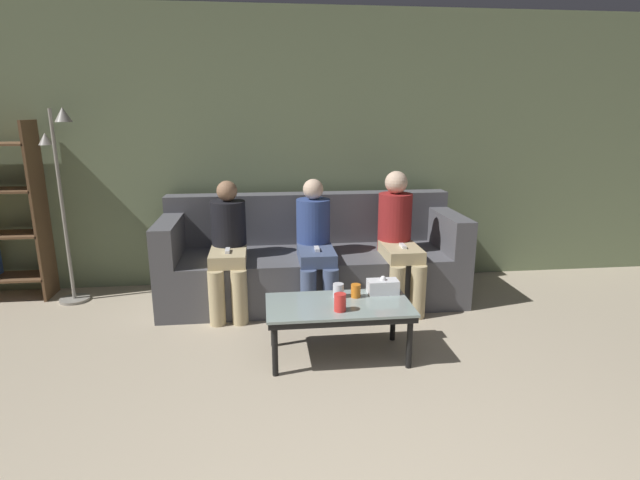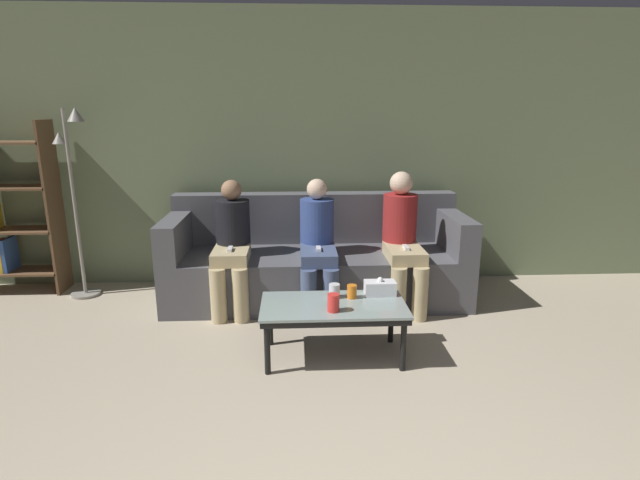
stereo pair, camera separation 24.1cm
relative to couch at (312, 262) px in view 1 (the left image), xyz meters
name	(u,v)px [view 1 (the left image)]	position (x,y,z in m)	size (l,w,h in m)	color
wall_back	(306,151)	(0.00, 0.52, 0.97)	(12.00, 0.06, 2.60)	#707F5B
couch	(312,262)	(0.00, 0.00, 0.00)	(2.65, 0.90, 0.92)	#515156
coffee_table	(339,309)	(0.06, -1.18, 0.02)	(0.99, 0.52, 0.40)	#8C9E99
cup_near_left	(356,291)	(0.20, -1.08, 0.11)	(0.07, 0.07, 0.10)	orange
cup_near_right	(338,290)	(0.08, -1.06, 0.11)	(0.08, 0.08, 0.10)	silver
cup_far_center	(340,302)	(0.05, -1.31, 0.12)	(0.08, 0.08, 0.12)	red
tissue_box	(383,286)	(0.41, -1.02, 0.11)	(0.22, 0.12, 0.13)	white
standing_lamp	(62,186)	(-2.14, 0.15, 0.71)	(0.31, 0.26, 1.70)	gray
seated_person_left_end	(228,244)	(-0.73, -0.23, 0.25)	(0.31, 0.64, 1.11)	tan
seated_person_mid_left	(315,242)	(0.00, -0.25, 0.25)	(0.31, 0.69, 1.11)	#47567A
seated_person_mid_right	(398,236)	(0.73, -0.24, 0.28)	(0.31, 0.68, 1.17)	tan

